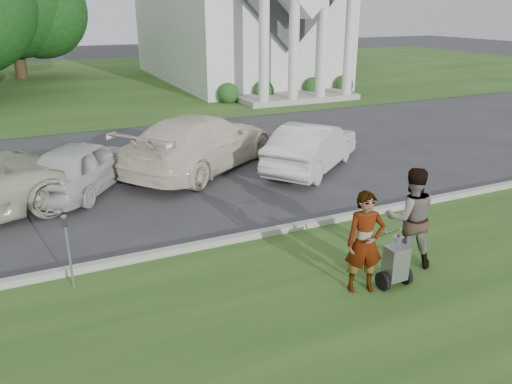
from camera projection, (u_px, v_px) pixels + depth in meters
ground at (261, 250)px, 10.11m from camera, size 120.00×120.00×0.00m
grass_strip at (345, 332)px, 7.55m from camera, size 80.00×7.00×0.01m
church_lawn at (89, 81)px, 33.11m from camera, size 80.00×30.00×0.01m
curb at (250, 236)px, 10.55m from camera, size 80.00×0.18×0.15m
tree_back at (10, 5)px, 32.45m from camera, size 9.61×7.60×8.89m
striping_cart at (395, 264)px, 8.64m from camera, size 0.58×1.13×1.05m
person_left at (365, 243)px, 8.37m from camera, size 0.76×0.62×1.80m
person_right at (410, 218)px, 9.19m from camera, size 1.15×1.03×1.93m
parking_meter_near at (68, 244)px, 8.42m from camera, size 0.10×0.09×1.38m
car_b at (82, 166)px, 13.13m from camera, size 3.67×4.25×1.38m
car_c at (201, 142)px, 14.88m from camera, size 5.94×5.23×1.65m
car_d at (312, 146)px, 14.90m from camera, size 4.26×3.82×1.41m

